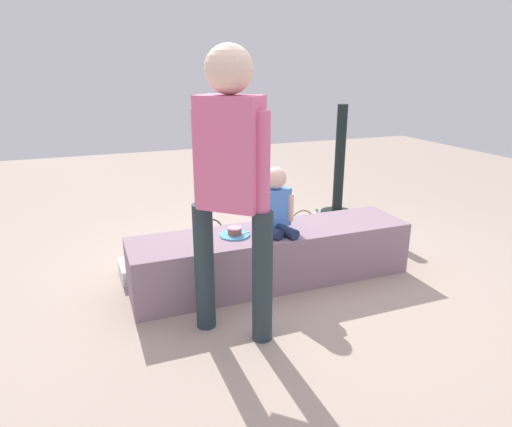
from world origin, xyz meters
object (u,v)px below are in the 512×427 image
cake_box_white (141,269)px  water_bottle_near_gift (317,218)px  handbag_black_leather (210,241)px  handbag_brown_canvas (302,231)px  child_seated (275,204)px  adult_standing (231,172)px  cake_plate (235,233)px  gift_bag (278,213)px  party_cup_red (225,257)px

cake_box_white → water_bottle_near_gift: bearing=16.5°
handbag_black_leather → handbag_brown_canvas: (0.89, -0.04, -0.01)m
child_seated → adult_standing: bearing=-133.1°
handbag_brown_canvas → child_seated: bearing=-130.1°
child_seated → cake_plate: child_seated is taller
child_seated → cake_box_white: 1.19m
child_seated → water_bottle_near_gift: bearing=47.9°
water_bottle_near_gift → adult_standing: bearing=-132.4°
water_bottle_near_gift → handbag_brown_canvas: 0.46m
adult_standing → cake_box_white: adult_standing is taller
cake_plate → handbag_brown_canvas: (0.89, 0.68, -0.33)m
gift_bag → party_cup_red: gift_bag is taller
cake_plate → party_cup_red: (0.05, 0.42, -0.37)m
child_seated → handbag_brown_canvas: child_seated is taller
adult_standing → water_bottle_near_gift: adult_standing is taller
water_bottle_near_gift → cake_box_white: size_ratio=0.56×
cake_plate → party_cup_red: size_ratio=1.89×
child_seated → adult_standing: size_ratio=0.29×
adult_standing → cake_plate: 0.84m
cake_box_white → handbag_black_leather: 0.70m
water_bottle_near_gift → handbag_brown_canvas: size_ratio=0.55×
gift_bag → handbag_black_leather: gift_bag is taller
child_seated → cake_plate: bearing=177.3°
cake_plate → handbag_brown_canvas: 1.17m
cake_plate → handbag_brown_canvas: size_ratio=0.68×
handbag_black_leather → handbag_brown_canvas: bearing=-2.4°
adult_standing → cake_box_white: (-0.43, 1.01, -0.96)m
adult_standing → cake_box_white: bearing=113.2°
cake_plate → water_bottle_near_gift: bearing=39.1°
party_cup_red → handbag_brown_canvas: handbag_brown_canvas is taller
cake_plate → party_cup_red: 0.57m
adult_standing → cake_plate: bearing=70.2°
gift_bag → handbag_brown_canvas: (0.07, -0.42, -0.06)m
adult_standing → cake_box_white: size_ratio=5.23×
child_seated → handbag_black_leather: child_seated is taller
adult_standing → gift_bag: 2.13m
party_cup_red → cake_box_white: 0.69m
cake_plate → handbag_black_leather: cake_plate is taller
cake_plate → handbag_black_leather: 0.78m
cake_plate → gift_bag: 1.40m
party_cup_red → cake_box_white: (-0.69, 0.02, 0.00)m
water_bottle_near_gift → child_seated: bearing=-132.1°
adult_standing → gift_bag: adult_standing is taller
cake_plate → cake_box_white: cake_plate is taller
adult_standing → cake_plate: size_ratio=7.54×
gift_bag → party_cup_red: size_ratio=2.96×
child_seated → handbag_brown_canvas: (0.58, 0.69, -0.53)m
water_bottle_near_gift → cake_box_white: bearing=-163.5°
cake_plate → cake_box_white: 0.86m
gift_bag → water_bottle_near_gift: bearing=-13.8°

